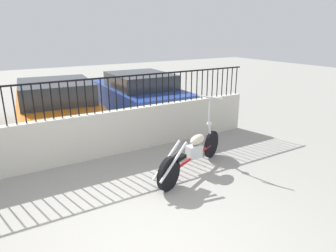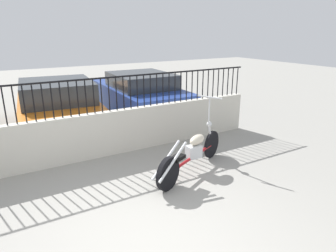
# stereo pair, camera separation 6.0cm
# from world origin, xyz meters

# --- Properties ---
(ground_plane) EXTENTS (40.00, 40.00, 0.00)m
(ground_plane) POSITION_xyz_m (0.00, 0.00, 0.00)
(ground_plane) COLOR gray
(low_wall) EXTENTS (8.55, 0.18, 0.95)m
(low_wall) POSITION_xyz_m (0.00, 3.10, 0.47)
(low_wall) COLOR beige
(low_wall) RESTS_ON ground_plane
(fence_railing) EXTENTS (8.55, 0.04, 0.72)m
(fence_railing) POSITION_xyz_m (-0.00, 3.10, 1.42)
(fence_railing) COLOR black
(fence_railing) RESTS_ON low_wall
(motorcycle_red) EXTENTS (2.09, 1.09, 1.34)m
(motorcycle_red) POSITION_xyz_m (1.63, 1.47, 0.39)
(motorcycle_red) COLOR black
(motorcycle_red) RESTS_ON ground_plane
(car_orange) EXTENTS (2.27, 4.25, 1.34)m
(car_orange) POSITION_xyz_m (0.08, 5.36, 0.67)
(car_orange) COLOR black
(car_orange) RESTS_ON ground_plane
(car_blue) EXTENTS (1.92, 4.08, 1.34)m
(car_blue) POSITION_xyz_m (2.53, 5.54, 0.68)
(car_blue) COLOR black
(car_blue) RESTS_ON ground_plane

